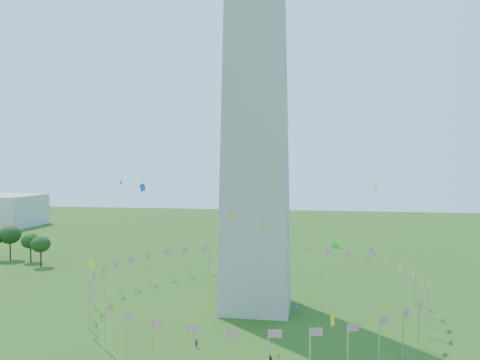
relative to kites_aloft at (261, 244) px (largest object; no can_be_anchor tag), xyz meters
name	(u,v)px	position (x,y,z in m)	size (l,w,h in m)	color
flag_ring	(256,291)	(-3.91, 24.00, -15.87)	(80.24, 80.24, 9.00)	silver
kites_aloft	(261,244)	(0.00, 0.00, 0.00)	(83.66, 71.83, 40.15)	green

